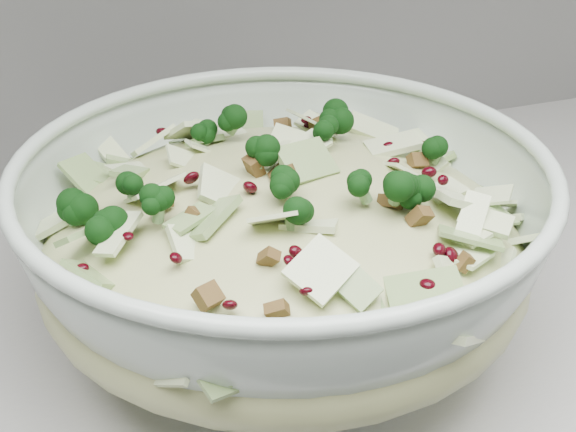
{
  "coord_description": "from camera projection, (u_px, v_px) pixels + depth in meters",
  "views": [
    {
      "loc": [
        0.16,
        1.09,
        1.33
      ],
      "look_at": [
        0.34,
        1.59,
        1.02
      ],
      "focal_mm": 50.0,
      "sensor_mm": 36.0,
      "label": 1
    }
  ],
  "objects": [
    {
      "name": "salad",
      "position": [
        284.0,
        218.0,
        0.63
      ],
      "size": [
        0.54,
        0.54,
        0.17
      ],
      "rotation": [
        0.0,
        0.0,
        0.73
      ],
      "color": "#B8BC80",
      "rests_on": "mixing_bowl"
    },
    {
      "name": "mixing_bowl",
      "position": [
        284.0,
        248.0,
        0.64
      ],
      "size": [
        0.55,
        0.55,
        0.17
      ],
      "rotation": [
        0.0,
        0.0,
        0.43
      ],
      "color": "silver",
      "rests_on": "counter"
    }
  ]
}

